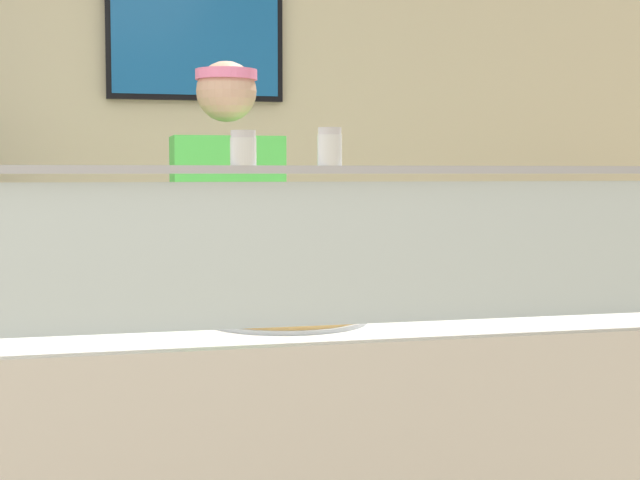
# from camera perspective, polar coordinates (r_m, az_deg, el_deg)

# --- Properties ---
(shop_rear_unit) EXTENTS (6.68, 0.13, 2.70)m
(shop_rear_unit) POSITION_cam_1_polar(r_m,az_deg,el_deg) (4.62, -5.80, 3.95)
(shop_rear_unit) COLOR beige
(shop_rear_unit) RESTS_ON ground
(sneeze_guard) EXTENTS (2.10, 0.06, 0.44)m
(sneeze_guard) POSITION_cam_1_polar(r_m,az_deg,el_deg) (2.35, 2.37, 0.64)
(sneeze_guard) COLOR #B2B5BC
(sneeze_guard) RESTS_ON serving_counter
(pizza_tray) EXTENTS (0.46, 0.46, 0.04)m
(pizza_tray) POSITION_cam_1_polar(r_m,az_deg,el_deg) (2.66, -2.03, -4.68)
(pizza_tray) COLOR #9EA0A8
(pizza_tray) RESTS_ON serving_counter
(pizza_server) EXTENTS (0.13, 0.29, 0.01)m
(pizza_server) POSITION_cam_1_polar(r_m,az_deg,el_deg) (2.64, -1.11, -4.24)
(pizza_server) COLOR #ADAFB7
(pizza_server) RESTS_ON pizza_tray
(parmesan_shaker) EXTENTS (0.06, 0.06, 0.09)m
(parmesan_shaker) POSITION_cam_1_polar(r_m,az_deg,el_deg) (2.28, -4.73, 5.51)
(parmesan_shaker) COLOR white
(parmesan_shaker) RESTS_ON sneeze_guard
(pepper_flake_shaker) EXTENTS (0.06, 0.06, 0.09)m
(pepper_flake_shaker) POSITION_cam_1_polar(r_m,az_deg,el_deg) (2.33, 0.60, 5.60)
(pepper_flake_shaker) COLOR white
(pepper_flake_shaker) RESTS_ON sneeze_guard
(worker_figure) EXTENTS (0.41, 0.50, 1.76)m
(worker_figure) POSITION_cam_1_polar(r_m,az_deg,el_deg) (3.28, -5.59, -2.33)
(worker_figure) COLOR #23232D
(worker_figure) RESTS_ON ground
(prep_shelf) EXTENTS (0.70, 0.55, 0.81)m
(prep_shelf) POSITION_cam_1_polar(r_m,az_deg,el_deg) (4.93, 18.16, -7.40)
(prep_shelf) COLOR #B7BABF
(prep_shelf) RESTS_ON ground
(pizza_box_stack) EXTENTS (0.44, 0.42, 0.18)m
(pizza_box_stack) POSITION_cam_1_polar(r_m,az_deg,el_deg) (4.86, 18.30, -1.66)
(pizza_box_stack) COLOR tan
(pizza_box_stack) RESTS_ON prep_shelf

